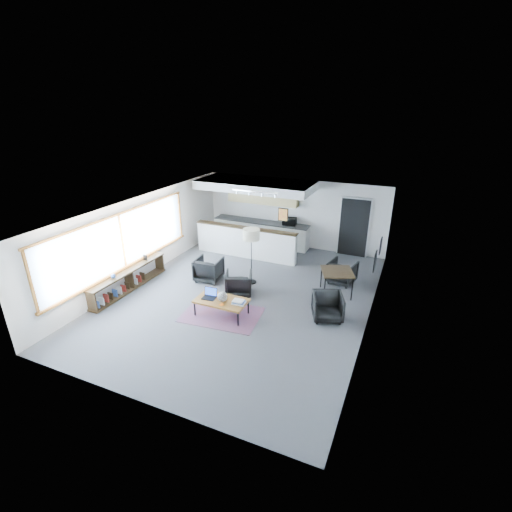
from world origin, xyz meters
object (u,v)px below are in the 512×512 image
at_px(floor_lamp, 251,236).
at_px(dining_table, 337,273).
at_px(laptop, 210,295).
at_px(dining_chair_near, 328,307).
at_px(book_stack, 239,302).
at_px(microwave, 289,221).
at_px(dining_chair_far, 342,273).
at_px(armchair_left, 209,268).
at_px(armchair_right, 239,282).
at_px(ceramic_pot, 223,297).
at_px(coffee_table, 221,301).

distance_m(floor_lamp, dining_table, 2.72).
distance_m(laptop, dining_chair_near, 3.09).
height_order(book_stack, microwave, microwave).
relative_size(book_stack, dining_chair_far, 0.51).
distance_m(armchair_left, dining_table, 3.94).
relative_size(laptop, dining_table, 0.34).
xyz_separation_m(floor_lamp, dining_chair_far, (2.58, 1.12, -1.20)).
bearing_deg(dining_chair_near, armchair_right, 152.19).
xyz_separation_m(armchair_right, dining_chair_far, (2.61, 1.96, -0.05)).
relative_size(dining_chair_near, microwave, 1.30).
xyz_separation_m(floor_lamp, dining_chair_near, (2.66, -1.12, -1.20)).
bearing_deg(microwave, laptop, -101.03).
bearing_deg(dining_chair_far, floor_lamp, 35.16).
distance_m(laptop, book_stack, 0.84).
bearing_deg(microwave, ceramic_pot, -96.64).
bearing_deg(laptop, book_stack, -4.78).
bearing_deg(armchair_left, dining_chair_far, -165.20).
xyz_separation_m(dining_table, microwave, (-2.46, 2.94, 0.43)).
bearing_deg(book_stack, armchair_right, 116.02).
relative_size(coffee_table, microwave, 2.73).
distance_m(coffee_table, floor_lamp, 2.34).
xyz_separation_m(dining_table, dining_chair_far, (0.02, 0.80, -0.33)).
height_order(dining_table, microwave, microwave).
relative_size(book_stack, armchair_right, 0.45).
relative_size(dining_table, microwave, 2.24).
bearing_deg(ceramic_pot, armchair_left, 129.54).
xyz_separation_m(laptop, ceramic_pot, (0.41, -0.05, 0.06)).
xyz_separation_m(armchair_right, floor_lamp, (0.03, 0.83, 1.15)).
height_order(dining_table, dining_chair_near, dining_table).
distance_m(armchair_left, armchair_right, 1.36).
relative_size(ceramic_pot, dining_table, 0.23).
bearing_deg(armchair_left, dining_chair_near, 163.12).
bearing_deg(armchair_left, book_stack, 131.98).
bearing_deg(dining_table, armchair_right, -156.02).
bearing_deg(laptop, coffee_table, -7.39).
height_order(coffee_table, book_stack, book_stack).
xyz_separation_m(book_stack, armchair_right, (-0.59, 1.20, -0.11)).
relative_size(laptop, book_stack, 1.10).
relative_size(laptop, dining_chair_far, 0.57).
relative_size(armchair_left, floor_lamp, 0.46).
distance_m(dining_table, dining_chair_far, 0.87).
bearing_deg(floor_lamp, coffee_table, -88.37).
xyz_separation_m(laptop, dining_chair_near, (2.94, 0.92, -0.19)).
relative_size(ceramic_pot, microwave, 0.52).
bearing_deg(coffee_table, armchair_right, 93.71).
bearing_deg(laptop, ceramic_pot, -12.16).
distance_m(ceramic_pot, microwave, 5.37).
xyz_separation_m(ceramic_pot, book_stack, (0.44, 0.05, -0.08)).
distance_m(armchair_left, floor_lamp, 1.76).
height_order(laptop, microwave, microwave).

